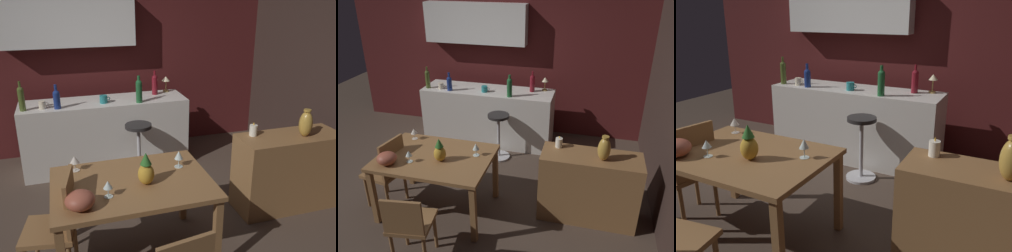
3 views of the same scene
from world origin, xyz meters
TOP-DOWN VIEW (x-y plane):
  - ground_plane at (0.00, 0.00)m, footprint 9.00×9.00m
  - wall_kitchen_back at (-0.06, 2.08)m, footprint 5.20×0.33m
  - wall_side_right at (2.55, 0.30)m, footprint 0.10×4.40m
  - dining_table at (-0.00, -0.43)m, footprint 1.29×0.91m
  - kitchen_counter at (0.04, 1.46)m, footprint 2.10×0.60m
  - sideboard_cabinet at (1.73, -0.11)m, footprint 1.10×0.44m
  - chair_near_window at (-0.61, -0.49)m, footprint 0.46×0.46m
  - bar_stool at (0.36, 0.94)m, footprint 0.34×0.34m
  - wine_glass_left at (-0.22, -0.61)m, footprint 0.07×0.07m
  - wine_glass_right at (0.45, -0.29)m, footprint 0.08×0.08m
  - wine_glass_center at (-0.43, -0.10)m, footprint 0.08×0.08m
  - pineapple_centerpiece at (0.10, -0.50)m, footprint 0.13×0.13m
  - fruit_bowl at (-0.43, -0.71)m, footprint 0.21×0.21m
  - wine_bottle_cobalt at (-0.54, 1.28)m, footprint 0.08×0.08m
  - wine_bottle_green at (0.45, 1.25)m, footprint 0.08×0.08m
  - wine_bottle_ruby at (0.74, 1.57)m, footprint 0.08×0.08m
  - wine_bottle_olive at (-0.93, 1.31)m, footprint 0.07×0.07m
  - cup_cream at (-0.71, 1.33)m, footprint 0.12×0.08m
  - cup_teal at (0.02, 1.36)m, footprint 0.13×0.10m
  - counter_lamp at (0.92, 1.66)m, footprint 0.11×0.11m
  - pillar_candle_tall at (1.35, 0.00)m, footprint 0.08×0.08m
  - vase_brass at (1.84, -0.17)m, footprint 0.13×0.13m

SIDE VIEW (x-z plane):
  - ground_plane at x=0.00m, z-range 0.00..0.00m
  - bar_stool at x=0.36m, z-range 0.02..0.74m
  - sideboard_cabinet at x=1.73m, z-range 0.00..0.82m
  - kitchen_counter at x=0.04m, z-range 0.00..0.90m
  - chair_near_window at x=-0.61m, z-range 0.04..0.96m
  - dining_table at x=0.00m, z-range 0.28..1.02m
  - fruit_bowl at x=-0.43m, z-range 0.74..0.88m
  - wine_glass_left at x=-0.22m, z-range 0.77..0.90m
  - wine_glass_center at x=-0.43m, z-range 0.77..0.91m
  - wine_glass_right at x=0.45m, z-range 0.77..0.92m
  - pineapple_centerpiece at x=0.10m, z-range 0.72..0.99m
  - pillar_candle_tall at x=1.35m, z-range 0.81..0.95m
  - cup_cream at x=-0.71m, z-range 0.90..0.99m
  - cup_teal at x=0.02m, z-range 0.90..1.00m
  - vase_brass at x=1.84m, z-range 0.81..1.10m
  - wine_bottle_cobalt at x=-0.54m, z-range 0.88..1.17m
  - wine_bottle_ruby at x=0.74m, z-range 0.88..1.21m
  - counter_lamp at x=0.92m, z-range 0.95..1.17m
  - wine_bottle_olive at x=-0.93m, z-range 0.88..1.23m
  - wine_bottle_green at x=0.45m, z-range 0.89..1.23m
  - wall_side_right at x=2.55m, z-range 0.00..2.60m
  - wall_kitchen_back at x=-0.06m, z-range 0.11..2.71m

